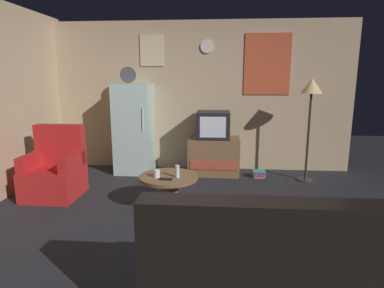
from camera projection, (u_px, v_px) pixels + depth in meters
name	position (u px, v px, depth m)	size (l,w,h in m)	color
ground_plane	(184.00, 228.00, 3.55)	(12.00, 12.00, 0.00)	#232328
wall_with_art	(199.00, 96.00, 5.67)	(5.20, 0.12, 2.54)	tan
fridge	(134.00, 128.00, 5.52)	(0.60, 0.62, 1.77)	silver
tv_stand	(214.00, 156.00, 5.48)	(0.84, 0.53, 0.61)	brown
crt_tv	(213.00, 125.00, 5.37)	(0.54, 0.51, 0.44)	black
standing_lamp	(311.00, 94.00, 4.90)	(0.32, 0.32, 1.59)	#332D28
coffee_table	(169.00, 192.00, 4.02)	(0.72, 0.72, 0.43)	brown
wine_glass	(177.00, 171.00, 3.90)	(0.05, 0.05, 0.15)	silver
mug_ceramic_white	(157.00, 174.00, 3.91)	(0.08, 0.08, 0.09)	silver
remote_control	(166.00, 179.00, 3.81)	(0.15, 0.04, 0.02)	black
armchair	(55.00, 172.00, 4.47)	(0.68, 0.68, 0.96)	red
couch	(273.00, 274.00, 2.19)	(1.70, 0.80, 0.92)	black
book_stack	(259.00, 174.00, 5.32)	(0.21, 0.18, 0.11)	#A85F77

